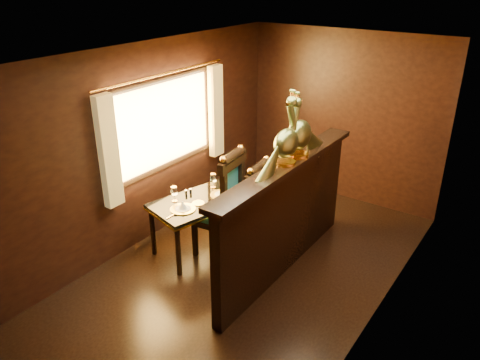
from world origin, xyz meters
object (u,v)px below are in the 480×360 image
at_px(chair_left, 251,213).
at_px(peacock_right, 300,122).
at_px(chair_right, 226,202).
at_px(dining_table, 200,205).
at_px(peacock_left, 287,131).

xyz_separation_m(chair_left, peacock_right, (0.35, 0.39, 1.05)).
relative_size(chair_right, peacock_right, 1.78).
distance_m(dining_table, chair_right, 0.37).
bearing_deg(dining_table, peacock_right, 37.49).
xyz_separation_m(peacock_left, peacock_right, (0.00, 0.28, 0.02)).
bearing_deg(chair_right, peacock_right, 19.53).
bearing_deg(chair_right, peacock_left, -0.36).
relative_size(chair_left, chair_right, 0.97).
relative_size(chair_right, peacock_left, 1.87).
height_order(chair_left, peacock_right, peacock_right).
bearing_deg(peacock_left, peacock_right, 90.00).
height_order(chair_right, peacock_right, peacock_right).
relative_size(dining_table, chair_left, 0.96).
height_order(dining_table, peacock_right, peacock_right).
bearing_deg(chair_left, chair_right, 169.50).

